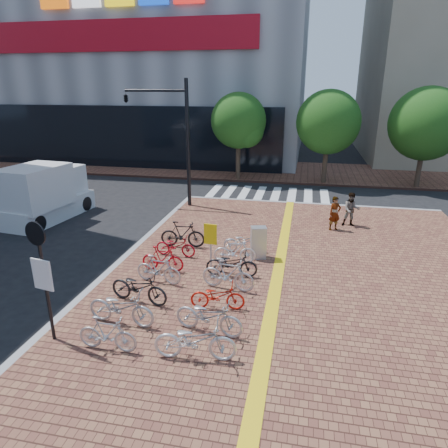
% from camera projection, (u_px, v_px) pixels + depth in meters
% --- Properties ---
extents(ground, '(120.00, 120.00, 0.00)m').
position_uv_depth(ground, '(206.00, 309.00, 12.20)').
color(ground, black).
rests_on(ground, ground).
extents(kerb_north, '(14.00, 0.25, 0.15)m').
position_uv_depth(kerb_north, '(308.00, 204.00, 22.71)').
color(kerb_north, gray).
rests_on(kerb_north, ground).
extents(far_sidewalk, '(70.00, 8.00, 0.15)m').
position_uv_depth(far_sidewalk, '(270.00, 171.00, 31.61)').
color(far_sidewalk, brown).
rests_on(far_sidewalk, ground).
extents(department_store, '(36.00, 24.27, 28.00)m').
position_uv_depth(department_store, '(127.00, 7.00, 40.22)').
color(department_store, gray).
rests_on(department_store, ground).
extents(crosswalk, '(7.50, 4.00, 0.01)m').
position_uv_depth(crosswalk, '(268.00, 194.00, 25.06)').
color(crosswalk, silver).
rests_on(crosswalk, ground).
extents(street_trees, '(16.20, 4.60, 6.35)m').
position_uv_depth(street_trees, '(345.00, 124.00, 26.05)').
color(street_trees, '#38281E').
rests_on(street_trees, far_sidewalk).
extents(bike_0, '(1.57, 0.46, 0.94)m').
position_uv_depth(bike_0, '(107.00, 334.00, 9.94)').
color(bike_0, '#B0AFB4').
rests_on(bike_0, sidewalk).
extents(bike_1, '(2.03, 0.84, 1.04)m').
position_uv_depth(bike_1, '(121.00, 307.00, 11.04)').
color(bike_1, '#A9AAAE').
rests_on(bike_1, sidewalk).
extents(bike_2, '(2.02, 0.99, 1.02)m').
position_uv_depth(bike_2, '(139.00, 287.00, 12.17)').
color(bike_2, black).
rests_on(bike_2, sidewalk).
extents(bike_3, '(1.69, 0.68, 0.99)m').
position_uv_depth(bike_3, '(159.00, 269.00, 13.38)').
color(bike_3, '#B8B8BD').
rests_on(bike_3, sidewalk).
extents(bike_4, '(1.55, 0.44, 0.93)m').
position_uv_depth(bike_4, '(163.00, 259.00, 14.27)').
color(bike_4, red).
rests_on(bike_4, sidewalk).
extents(bike_5, '(1.63, 0.64, 0.84)m').
position_uv_depth(bike_5, '(175.00, 246.00, 15.54)').
color(bike_5, '#B30C1B').
rests_on(bike_5, sidewalk).
extents(bike_6, '(1.87, 0.68, 1.10)m').
position_uv_depth(bike_6, '(183.00, 234.00, 16.37)').
color(bike_6, black).
rests_on(bike_6, sidewalk).
extents(bike_7, '(2.08, 0.93, 1.06)m').
position_uv_depth(bike_7, '(195.00, 340.00, 9.60)').
color(bike_7, silver).
rests_on(bike_7, sidewalk).
extents(bike_8, '(2.02, 0.98, 1.01)m').
position_uv_depth(bike_8, '(209.00, 316.00, 10.65)').
color(bike_8, '#ABABB0').
rests_on(bike_8, sidewalk).
extents(bike_9, '(1.67, 0.75, 0.85)m').
position_uv_depth(bike_9, '(218.00, 296.00, 11.82)').
color(bike_9, red).
rests_on(bike_9, sidewalk).
extents(bike_10, '(1.85, 0.77, 1.08)m').
position_uv_depth(bike_10, '(228.00, 274.00, 12.93)').
color(bike_10, '#BBBBC0').
rests_on(bike_10, sidewalk).
extents(bike_11, '(1.84, 0.75, 0.94)m').
position_uv_depth(bike_11, '(232.00, 264.00, 13.86)').
color(bike_11, black).
rests_on(bike_11, sidewalk).
extents(bike_12, '(1.62, 0.65, 0.95)m').
position_uv_depth(bike_12, '(235.00, 251.00, 14.90)').
color(bike_12, white).
rests_on(bike_12, sidewalk).
extents(bike_13, '(1.74, 0.80, 0.88)m').
position_uv_depth(bike_13, '(244.00, 242.00, 15.89)').
color(bike_13, '#B6B7BC').
rests_on(bike_13, sidewalk).
extents(pedestrian_a, '(0.69, 0.60, 1.58)m').
position_uv_depth(pedestrian_a, '(335.00, 213.00, 18.25)').
color(pedestrian_a, gray).
rests_on(pedestrian_a, sidewalk).
extents(pedestrian_b, '(0.80, 0.63, 1.61)m').
position_uv_depth(pedestrian_b, '(351.00, 209.00, 18.77)').
color(pedestrian_b, '#53576A').
rests_on(pedestrian_b, sidewalk).
extents(utility_box, '(0.66, 0.55, 1.26)m').
position_uv_depth(utility_box, '(258.00, 243.00, 15.29)').
color(utility_box, '#ACACB1').
rests_on(utility_box, sidewalk).
extents(yellow_sign, '(0.47, 0.13, 1.74)m').
position_uv_depth(yellow_sign, '(210.00, 238.00, 14.13)').
color(yellow_sign, '#B7B7BC').
rests_on(yellow_sign, sidewalk).
extents(notice_sign, '(0.61, 0.20, 3.29)m').
position_uv_depth(notice_sign, '(42.00, 268.00, 9.82)').
color(notice_sign, black).
rests_on(notice_sign, sidewalk).
extents(traffic_light_pole, '(3.60, 1.39, 6.70)m').
position_uv_depth(traffic_light_pole, '(159.00, 120.00, 21.11)').
color(traffic_light_pole, black).
rests_on(traffic_light_pole, sidewalk).
extents(box_truck, '(2.69, 5.15, 2.85)m').
position_uv_depth(box_truck, '(45.00, 193.00, 20.07)').
color(box_truck, silver).
rests_on(box_truck, ground).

